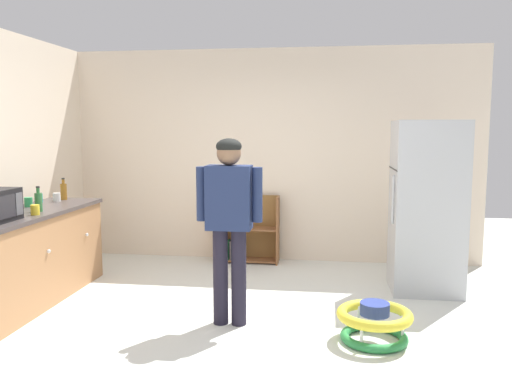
{
  "coord_description": "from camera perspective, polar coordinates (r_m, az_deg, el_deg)",
  "views": [
    {
      "loc": [
        0.68,
        -4.33,
        1.69
      ],
      "look_at": [
        0.02,
        0.46,
        1.11
      ],
      "focal_mm": 36.64,
      "sensor_mm": 36.0,
      "label": 1
    }
  ],
  "objects": [
    {
      "name": "ground_plane",
      "position": [
        4.7,
        -1.04,
        -14.19
      ],
      "size": [
        12.0,
        12.0,
        0.0
      ],
      "primitive_type": "plane",
      "color": "silver",
      "rests_on": "ground"
    },
    {
      "name": "baby_walker",
      "position": [
        4.4,
        12.8,
        -13.7
      ],
      "size": [
        0.6,
        0.6,
        0.32
      ],
      "color": "#2C8F48",
      "rests_on": "ground"
    },
    {
      "name": "standing_person",
      "position": [
        4.45,
        -2.94,
        -2.38
      ],
      "size": [
        0.57,
        0.22,
        1.61
      ],
      "color": "#211E2C",
      "rests_on": "ground"
    },
    {
      "name": "green_glass_bottle",
      "position": [
        5.44,
        -22.66,
        -0.95
      ],
      "size": [
        0.07,
        0.07,
        0.25
      ],
      "color": "#33753D",
      "rests_on": "kitchen_counter"
    },
    {
      "name": "kitchen_counter",
      "position": [
        5.45,
        -24.54,
        -6.9
      ],
      "size": [
        0.65,
        2.38,
        0.9
      ],
      "color": "#AD794E",
      "rests_on": "ground"
    },
    {
      "name": "left_side_wall",
      "position": [
        6.12,
        -24.93,
        3.06
      ],
      "size": [
        0.06,
        2.99,
        2.7
      ],
      "primitive_type": "cube",
      "color": "#F1DEC4",
      "rests_on": "ground"
    },
    {
      "name": "refrigerator",
      "position": [
        5.7,
        18.14,
        -1.53
      ],
      "size": [
        0.73,
        0.68,
        1.78
      ],
      "color": "#B7BABF",
      "rests_on": "ground"
    },
    {
      "name": "yellow_cup",
      "position": [
        5.25,
        -22.97,
        -1.81
      ],
      "size": [
        0.08,
        0.08,
        0.09
      ],
      "primitive_type": "cylinder",
      "color": "yellow",
      "rests_on": "kitchen_counter"
    },
    {
      "name": "green_cup",
      "position": [
        5.83,
        -23.6,
        -1.02
      ],
      "size": [
        0.08,
        0.08,
        0.09
      ],
      "primitive_type": "cylinder",
      "color": "#2D9452",
      "rests_on": "kitchen_counter"
    },
    {
      "name": "banana_bunch",
      "position": [
        5.43,
        -24.5,
        -1.82
      ],
      "size": [
        0.12,
        0.16,
        0.04
      ],
      "color": "yellow",
      "rests_on": "kitchen_counter"
    },
    {
      "name": "teal_cup",
      "position": [
        6.12,
        -22.63,
        -0.62
      ],
      "size": [
        0.08,
        0.08,
        0.09
      ],
      "primitive_type": "cylinder",
      "color": "teal",
      "rests_on": "kitchen_counter"
    },
    {
      "name": "back_wall",
      "position": [
        6.71,
        2.02,
        3.98
      ],
      "size": [
        5.2,
        0.06,
        2.7
      ],
      "primitive_type": "cube",
      "color": "beige",
      "rests_on": "ground"
    },
    {
      "name": "amber_bottle",
      "position": [
        6.25,
        -20.27,
        0.11
      ],
      "size": [
        0.07,
        0.07,
        0.25
      ],
      "color": "#9E661E",
      "rests_on": "kitchen_counter"
    },
    {
      "name": "bookshelf",
      "position": [
        6.7,
        -1.45,
        -4.56
      ],
      "size": [
        0.8,
        0.28,
        0.85
      ],
      "color": "brown",
      "rests_on": "ground"
    },
    {
      "name": "white_cup",
      "position": [
        6.13,
        -20.93,
        -0.54
      ],
      "size": [
        0.08,
        0.08,
        0.09
      ],
      "primitive_type": "cylinder",
      "color": "white",
      "rests_on": "kitchen_counter"
    }
  ]
}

